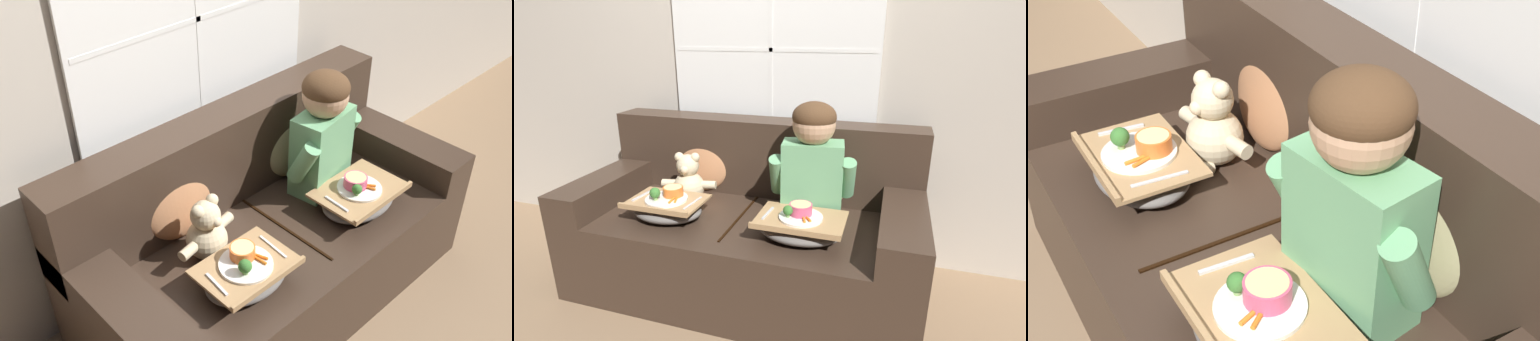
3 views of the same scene
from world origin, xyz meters
The scene contains 7 objects.
couch centered at (0.00, 0.06, 0.34)m, with size 1.92×0.91×0.94m.
throw_pillow_behind_child centered at (0.37, 0.26, 0.66)m, with size 0.40×0.19×0.42m.
throw_pillow_behind_teddy centered at (-0.37, 0.26, 0.66)m, with size 0.37×0.18×0.39m.
child_figure centered at (0.37, 0.06, 0.82)m, with size 0.47×0.25×0.64m.
teddy_bear centered at (-0.37, 0.06, 0.60)m, with size 0.33×0.23×0.30m.
lap_tray_child centered at (0.37, -0.19, 0.53)m, with size 0.43×0.31×0.18m.
lap_tray_teddy centered at (-0.37, -0.19, 0.54)m, with size 0.40×0.29×0.19m.
Camera 3 is at (1.39, -0.73, 1.75)m, focal length 50.00 mm.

